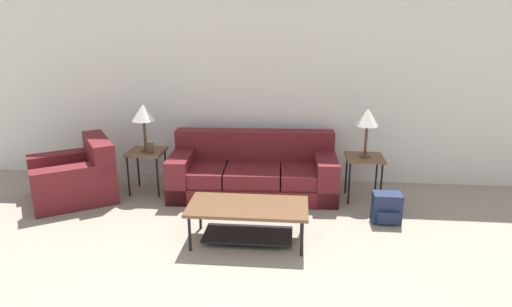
{
  "coord_description": "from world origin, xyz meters",
  "views": [
    {
      "loc": [
        0.23,
        -1.78,
        2.38
      ],
      "look_at": [
        -0.25,
        3.37,
        0.8
      ],
      "focal_mm": 32.0,
      "sensor_mm": 36.0,
      "label": 1
    }
  ],
  "objects": [
    {
      "name": "wall_back",
      "position": [
        0.0,
        4.74,
        1.3
      ],
      "size": [
        9.15,
        0.06,
        2.6
      ],
      "color": "silver",
      "rests_on": "ground_plane"
    },
    {
      "name": "couch",
      "position": [
        -0.36,
        4.11,
        0.29
      ],
      "size": [
        2.27,
        1.06,
        0.82
      ],
      "color": "maroon",
      "rests_on": "ground_plane"
    },
    {
      "name": "armchair",
      "position": [
        -2.71,
        3.71,
        0.28
      ],
      "size": [
        1.38,
        1.37,
        0.8
      ],
      "color": "maroon",
      "rests_on": "ground_plane"
    },
    {
      "name": "coffee_table",
      "position": [
        -0.28,
        2.69,
        0.32
      ],
      "size": [
        1.29,
        0.64,
        0.43
      ],
      "color": "brown",
      "rests_on": "ground_plane"
    },
    {
      "name": "side_table_left",
      "position": [
        -1.83,
        4.03,
        0.53
      ],
      "size": [
        0.49,
        0.47,
        0.6
      ],
      "color": "brown",
      "rests_on": "ground_plane"
    },
    {
      "name": "side_table_right",
      "position": [
        1.12,
        4.03,
        0.53
      ],
      "size": [
        0.49,
        0.47,
        0.6
      ],
      "color": "brown",
      "rests_on": "ground_plane"
    },
    {
      "name": "table_lamp_left",
      "position": [
        -1.83,
        4.03,
        1.11
      ],
      "size": [
        0.32,
        0.32,
        0.64
      ],
      "color": "#472D1E",
      "rests_on": "side_table_left"
    },
    {
      "name": "table_lamp_right",
      "position": [
        1.12,
        4.03,
        1.11
      ],
      "size": [
        0.32,
        0.32,
        0.64
      ],
      "color": "#472D1E",
      "rests_on": "side_table_right"
    },
    {
      "name": "backpack",
      "position": [
        1.32,
        3.34,
        0.18
      ],
      "size": [
        0.33,
        0.31,
        0.36
      ],
      "color": "#1E2847",
      "rests_on": "ground_plane"
    },
    {
      "name": "picture_frame",
      "position": [
        -1.75,
        3.96,
        0.66
      ],
      "size": [
        0.1,
        0.04,
        0.13
      ],
      "color": "#4C3828",
      "rests_on": "side_table_left"
    }
  ]
}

